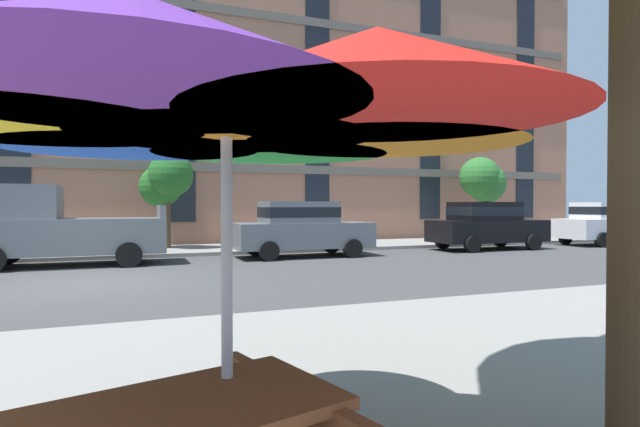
{
  "coord_description": "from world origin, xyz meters",
  "views": [
    {
      "loc": [
        0.83,
        -11.6,
        1.67
      ],
      "look_at": [
        6.55,
        3.2,
        1.4
      ],
      "focal_mm": 28.27,
      "sensor_mm": 36.0,
      "label": 1
    }
  ],
  "objects_px": {
    "sedan_black": "(486,224)",
    "sedan_white": "(606,222)",
    "street_tree_right": "(483,181)",
    "street_tree_middle": "(166,182)",
    "pickup_gray": "(57,229)",
    "sedan_gray": "(301,227)",
    "patio_umbrella": "(226,101)"
  },
  "relations": [
    {
      "from": "patio_umbrella",
      "to": "pickup_gray",
      "type": "bearing_deg",
      "value": 99.97
    },
    {
      "from": "pickup_gray",
      "to": "street_tree_right",
      "type": "height_order",
      "value": "street_tree_right"
    },
    {
      "from": "sedan_black",
      "to": "street_tree_middle",
      "type": "height_order",
      "value": "street_tree_middle"
    },
    {
      "from": "street_tree_middle",
      "to": "street_tree_right",
      "type": "height_order",
      "value": "street_tree_right"
    },
    {
      "from": "pickup_gray",
      "to": "sedan_white",
      "type": "bearing_deg",
      "value": -0.0
    },
    {
      "from": "sedan_gray",
      "to": "sedan_white",
      "type": "xyz_separation_m",
      "value": [
        13.51,
        0.0,
        0.0
      ]
    },
    {
      "from": "pickup_gray",
      "to": "street_tree_middle",
      "type": "xyz_separation_m",
      "value": [
        3.1,
        3.55,
        1.48
      ]
    },
    {
      "from": "street_tree_middle",
      "to": "sedan_gray",
      "type": "bearing_deg",
      "value": -42.18
    },
    {
      "from": "patio_umbrella",
      "to": "sedan_white",
      "type": "bearing_deg",
      "value": 34.78
    },
    {
      "from": "street_tree_right",
      "to": "patio_umbrella",
      "type": "xyz_separation_m",
      "value": [
        -14.69,
        -16.08,
        -0.57
      ]
    },
    {
      "from": "street_tree_middle",
      "to": "patio_umbrella",
      "type": "xyz_separation_m",
      "value": [
        -0.86,
        -16.25,
        -0.3
      ]
    },
    {
      "from": "sedan_black",
      "to": "sedan_white",
      "type": "bearing_deg",
      "value": 0.0
    },
    {
      "from": "street_tree_middle",
      "to": "pickup_gray",
      "type": "bearing_deg",
      "value": -131.13
    },
    {
      "from": "pickup_gray",
      "to": "sedan_white",
      "type": "distance_m",
      "value": 20.52
    },
    {
      "from": "pickup_gray",
      "to": "street_tree_middle",
      "type": "relative_size",
      "value": 1.44
    },
    {
      "from": "sedan_white",
      "to": "street_tree_right",
      "type": "bearing_deg",
      "value": 136.79
    },
    {
      "from": "street_tree_right",
      "to": "sedan_white",
      "type": "bearing_deg",
      "value": -43.21
    },
    {
      "from": "sedan_white",
      "to": "sedan_black",
      "type": "bearing_deg",
      "value": 180.0
    },
    {
      "from": "sedan_gray",
      "to": "sedan_white",
      "type": "height_order",
      "value": "same"
    },
    {
      "from": "sedan_gray",
      "to": "sedan_black",
      "type": "height_order",
      "value": "same"
    },
    {
      "from": "sedan_white",
      "to": "street_tree_right",
      "type": "xyz_separation_m",
      "value": [
        -3.6,
        3.38,
        1.83
      ]
    },
    {
      "from": "sedan_black",
      "to": "street_tree_right",
      "type": "height_order",
      "value": "street_tree_right"
    },
    {
      "from": "sedan_white",
      "to": "patio_umbrella",
      "type": "height_order",
      "value": "patio_umbrella"
    },
    {
      "from": "pickup_gray",
      "to": "patio_umbrella",
      "type": "xyz_separation_m",
      "value": [
        2.23,
        -12.7,
        1.18
      ]
    },
    {
      "from": "sedan_black",
      "to": "sedan_white",
      "type": "relative_size",
      "value": 1.0
    },
    {
      "from": "sedan_gray",
      "to": "street_tree_right",
      "type": "relative_size",
      "value": 1.14
    },
    {
      "from": "sedan_white",
      "to": "street_tree_right",
      "type": "distance_m",
      "value": 5.26
    },
    {
      "from": "pickup_gray",
      "to": "sedan_white",
      "type": "relative_size",
      "value": 1.16
    },
    {
      "from": "street_tree_right",
      "to": "patio_umbrella",
      "type": "relative_size",
      "value": 1.12
    },
    {
      "from": "sedan_white",
      "to": "street_tree_middle",
      "type": "distance_m",
      "value": 17.85
    },
    {
      "from": "sedan_white",
      "to": "street_tree_right",
      "type": "relative_size",
      "value": 1.14
    },
    {
      "from": "sedan_gray",
      "to": "sedan_black",
      "type": "bearing_deg",
      "value": 0.0
    }
  ]
}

